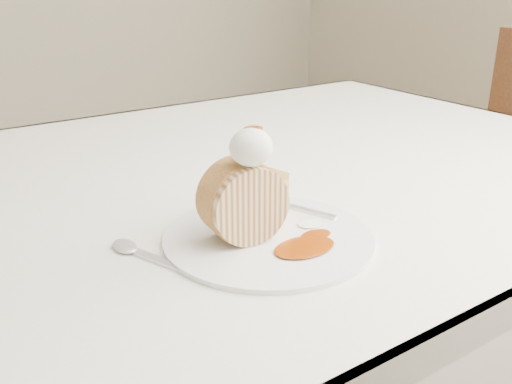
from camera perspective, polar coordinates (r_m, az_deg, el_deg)
table at (r=0.88m, az=-4.14°, el=-3.73°), size 1.40×0.90×0.75m
plate at (r=0.64m, az=1.24°, el=-4.56°), size 0.28×0.28×0.01m
roulade_slice at (r=0.62m, az=-1.26°, el=-0.95°), size 0.09×0.06×0.09m
cake_chunk at (r=0.69m, az=0.37°, el=-0.43°), size 0.06×0.06×0.04m
whipped_cream at (r=0.59m, az=-0.50°, el=4.49°), size 0.05×0.05×0.04m
caramel_drizzle at (r=0.59m, az=-0.30°, el=6.82°), size 0.02×0.02×0.01m
caramel_pool at (r=0.61m, az=4.87°, el=-5.50°), size 0.08×0.06×0.00m
fork at (r=0.71m, az=4.35°, el=-1.66°), size 0.07×0.14×0.00m
spoon at (r=0.59m, az=-7.99°, el=-7.42°), size 0.07×0.14×0.00m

